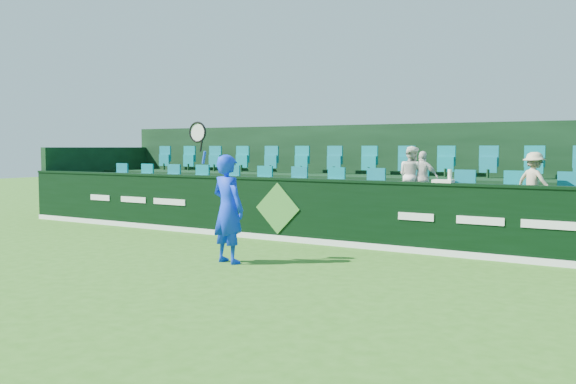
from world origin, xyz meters
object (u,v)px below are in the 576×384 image
Objects in this scene: tennis_player at (228,208)px; spectator_left at (411,176)px; spectator_middle at (423,178)px; spectator_right at (534,182)px; towel at (443,181)px; drinks_bottle at (450,176)px.

spectator_left is at bearing 64.67° from tennis_player.
spectator_middle is at bearing 61.73° from tennis_player.
spectator_right is (2.18, 0.00, -0.01)m from spectator_middle.
towel is (2.89, 2.75, 0.43)m from tennis_player.
drinks_bottle is (1.18, -1.12, 0.06)m from spectator_left.
spectator_left is (1.83, 3.87, 0.46)m from tennis_player.
spectator_right is at bearing -155.94° from spectator_left.
spectator_right is at bearing 178.72° from spectator_middle.
spectator_left reaches higher than spectator_middle.
spectator_left reaches higher than drinks_bottle.
drinks_bottle is (0.13, 0.00, 0.10)m from towel.
drinks_bottle is at bearing 65.87° from spectator_right.
spectator_right reaches higher than drinks_bottle.
spectator_right is 1.68m from drinks_bottle.
tennis_player reaches higher than drinks_bottle.
tennis_player reaches higher than spectator_middle.
spectator_right reaches higher than towel.
spectator_left is 1.10× the size of spectator_right.
towel is at bearing 63.14° from spectator_right.
towel is at bearing 124.50° from spectator_middle.
tennis_player is 4.11m from drinks_bottle.
spectator_right is at bearing 42.24° from tennis_player.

